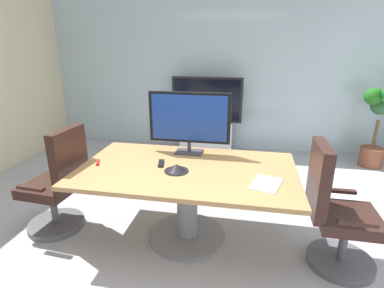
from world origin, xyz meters
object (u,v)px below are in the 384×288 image
(office_chair_right, at_px, (335,217))
(remote_control, at_px, (161,163))
(tv_monitor, at_px, (189,119))
(conference_phone, at_px, (176,168))
(office_chair_left, at_px, (59,189))
(wall_display_unit, at_px, (207,127))
(potted_plant, at_px, (379,121))
(conference_table, at_px, (187,186))

(office_chair_right, xyz_separation_m, remote_control, (-1.56, 0.18, 0.30))
(tv_monitor, xyz_separation_m, remote_control, (-0.20, -0.37, -0.35))
(conference_phone, bearing_deg, office_chair_right, -1.72)
(conference_phone, height_order, remote_control, conference_phone)
(office_chair_left, xyz_separation_m, office_chair_right, (2.59, -0.04, 0.00))
(office_chair_left, height_order, office_chair_right, same)
(tv_monitor, distance_m, wall_display_unit, 2.23)
(tv_monitor, distance_m, potted_plant, 3.20)
(office_chair_right, xyz_separation_m, tv_monitor, (-1.35, 0.55, 0.65))
(conference_table, xyz_separation_m, wall_display_unit, (-0.17, 2.53, -0.12))
(office_chair_left, relative_size, conference_phone, 4.95)
(conference_table, relative_size, office_chair_right, 1.83)
(potted_plant, bearing_deg, office_chair_right, -115.52)
(conference_table, height_order, tv_monitor, tv_monitor)
(conference_table, bearing_deg, office_chair_left, -175.81)
(wall_display_unit, bearing_deg, office_chair_right, -61.17)
(conference_table, distance_m, office_chair_left, 1.30)
(tv_monitor, bearing_deg, wall_display_unit, 93.10)
(conference_table, relative_size, wall_display_unit, 1.52)
(office_chair_left, xyz_separation_m, potted_plant, (3.77, 2.43, 0.28))
(office_chair_left, bearing_deg, tv_monitor, 116.56)
(office_chair_right, height_order, tv_monitor, tv_monitor)
(office_chair_right, bearing_deg, wall_display_unit, 29.50)
(potted_plant, bearing_deg, conference_phone, -136.41)
(conference_table, relative_size, conference_phone, 9.05)
(office_chair_right, relative_size, conference_phone, 4.95)
(conference_table, xyz_separation_m, office_chair_left, (-1.30, -0.10, -0.10))
(conference_table, bearing_deg, potted_plant, 43.32)
(conference_table, distance_m, wall_display_unit, 2.54)
(office_chair_right, height_order, conference_phone, office_chair_right)
(office_chair_right, xyz_separation_m, potted_plant, (1.18, 2.47, 0.28))
(tv_monitor, relative_size, potted_plant, 0.65)
(potted_plant, xyz_separation_m, conference_phone, (-2.55, -2.43, 0.04))
(office_chair_left, distance_m, potted_plant, 4.50)
(office_chair_right, bearing_deg, office_chair_left, 89.76)
(office_chair_left, bearing_deg, office_chair_right, 93.45)
(tv_monitor, xyz_separation_m, wall_display_unit, (-0.12, 2.12, -0.66))
(remote_control, bearing_deg, wall_display_unit, 75.08)
(conference_phone, distance_m, remote_control, 0.23)
(conference_phone, bearing_deg, conference_table, 50.92)
(potted_plant, bearing_deg, remote_control, -140.01)
(office_chair_left, height_order, potted_plant, potted_plant)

